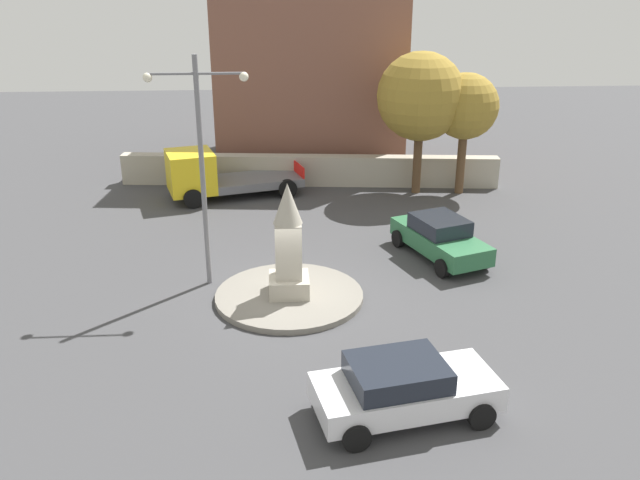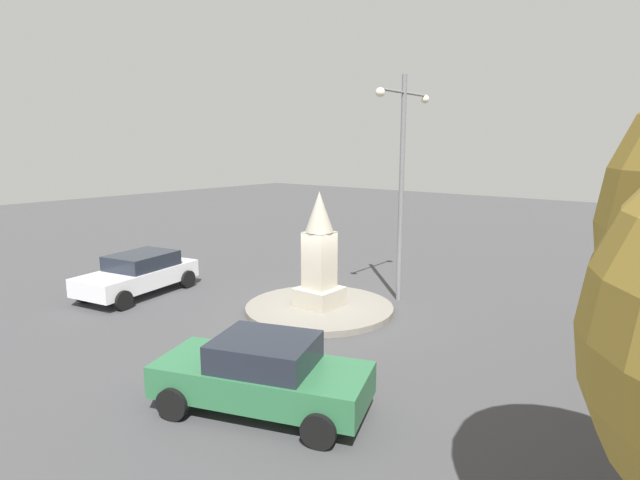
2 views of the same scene
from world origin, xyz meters
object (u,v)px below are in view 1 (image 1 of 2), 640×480
Objects in this scene: car_white_far_side at (403,387)px; corner_building at (313,67)px; car_green_parked_right at (440,237)px; tree_near_wall at (421,97)px; truck_yellow_approaching at (213,175)px; tree_mid_cluster at (465,107)px; monument at (288,246)px; streetlamp at (201,152)px.

corner_building reaches higher than car_white_far_side.
tree_near_wall reaches higher than car_green_parked_right.
tree_mid_cluster is at bearing 0.26° from truck_yellow_approaching.
car_white_far_side is at bearing -67.76° from monument.
corner_building reaches higher than truck_yellow_approaching.
car_green_parked_right is 15.16m from corner_building.
corner_building reaches higher than car_green_parked_right.
streetlamp is 13.95m from tree_mid_cluster.
tree_mid_cluster is (6.37, -6.74, -0.93)m from corner_building.
car_green_parked_right is at bearing -40.32° from truck_yellow_approaching.
streetlamp reaches higher than car_white_far_side.
tree_mid_cluster is (11.25, 0.05, 2.90)m from truck_yellow_approaching.
tree_mid_cluster reaches higher than car_white_far_side.
corner_building is (1.68, 17.06, 3.09)m from monument.
streetlamp is at bearing -168.51° from car_green_parked_right.
tree_mid_cluster is at bearing -5.64° from tree_near_wall.
tree_mid_cluster is at bearing 52.02° from monument.
tree_mid_cluster is at bearing 70.30° from car_green_parked_right.
car_white_far_side is 0.70× the size of tree_near_wall.
streetlamp is at bearing -105.22° from corner_building.
car_white_far_side is 23.53m from corner_building.
car_green_parked_right is (2.93, 9.04, 0.01)m from car_white_far_side.
tree_mid_cluster is (8.06, 10.32, 2.17)m from monument.
monument is at bearing -120.04° from tree_near_wall.
corner_building is at bearing 54.32° from truck_yellow_approaching.
monument is 0.80× the size of car_green_parked_right.
streetlamp is 16.31m from corner_building.
tree_mid_cluster is (1.98, -0.20, -0.44)m from tree_near_wall.
corner_building reaches higher than streetlamp.
tree_near_wall is at bearing 46.64° from streetlamp.
streetlamp is 1.63× the size of car_green_parked_right.
truck_yellow_approaching is 9.86m from tree_near_wall.
tree_near_wall reaches higher than monument.
truck_yellow_approaching is 0.64× the size of corner_building.
tree_near_wall is 1.17× the size of tree_mid_cluster.
streetlamp is at bearing -133.36° from tree_near_wall.
monument is at bearing -27.08° from streetlamp.
monument reaches higher than car_white_far_side.
car_white_far_side is at bearing -88.01° from corner_building.
streetlamp is 1.15× the size of tree_near_wall.
tree_mid_cluster is at bearing 71.25° from car_white_far_side.
corner_building is at bearing 84.36° from monument.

